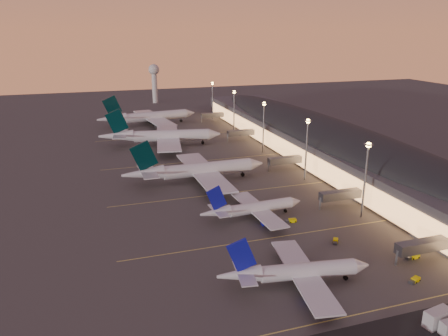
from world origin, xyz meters
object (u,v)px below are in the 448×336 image
airliner_wide_near (196,170)px  baggage_tug_d (335,241)px  baggage_tug_b (413,256)px  airliner_narrow_south (295,272)px  baggage_tug_a (415,280)px  airliner_wide_far (148,117)px  baggage_tug_c (291,221)px  catering_truck_a (439,318)px  airliner_narrow_north (252,208)px  radar_tower (154,77)px  airliner_wide_mid (161,136)px

airliner_wide_near → baggage_tug_d: airliner_wide_near is taller
baggage_tug_b → airliner_wide_near: bearing=113.4°
airliner_narrow_south → baggage_tug_a: (29.21, -8.13, -3.11)m
airliner_wide_far → baggage_tug_d: airliner_wide_far is taller
baggage_tug_c → catering_truck_a: bearing=-76.1°
baggage_tug_c → airliner_wide_far: bearing=104.8°
airliner_narrow_north → baggage_tug_c: size_ratio=9.56×
airliner_wide_far → baggage_tug_b: bearing=-86.1°
baggage_tug_d → baggage_tug_b: bearing=-97.7°
airliner_wide_near → baggage_tug_a: airliner_wide_near is taller
airliner_wide_near → baggage_tug_d: bearing=-69.4°
airliner_narrow_north → airliner_wide_near: size_ratio=0.61×
airliner_wide_near → baggage_tug_a: (33.06, -90.07, -4.47)m
airliner_narrow_south → radar_tower: (14.11, 290.00, 18.29)m
radar_tower → baggage_tug_b: bearing=-85.5°
airliner_wide_near → baggage_tug_c: 52.37m
airliner_narrow_north → baggage_tug_d: bearing=-58.2°
catering_truck_a → baggage_tug_a: bearing=55.8°
airliner_wide_near → catering_truck_a: size_ratio=8.47×
airliner_wide_mid → baggage_tug_a: 156.86m
airliner_narrow_north → baggage_tug_a: airliner_narrow_north is taller
airliner_wide_near → baggage_tug_c: (19.62, -48.35, -4.44)m
airliner_narrow_south → airliner_narrow_north: airliner_narrow_south is taller
baggage_tug_b → baggage_tug_d: baggage_tug_b is taller
airliner_narrow_north → airliner_wide_mid: size_ratio=0.56×
radar_tower → baggage_tug_d: 274.53m
airliner_narrow_south → baggage_tug_c: size_ratio=10.17×
airliner_wide_far → radar_tower: (19.57, 89.90, 16.45)m
airliner_wide_far → baggage_tug_b: 202.91m
airliner_wide_mid → baggage_tug_c: 113.24m
baggage_tug_d → baggage_tug_c: bearing=55.4°
radar_tower → baggage_tug_b: (22.90, -288.26, -21.32)m
catering_truck_a → baggage_tug_c: bearing=87.1°
baggage_tug_c → radar_tower: bearing=97.9°
airliner_narrow_north → radar_tower: radar_tower is taller
airliner_wide_mid → baggage_tug_a: size_ratio=17.63×
airliner_narrow_south → baggage_tug_b: (37.02, 1.74, -3.03)m
airliner_narrow_south → radar_tower: radar_tower is taller
airliner_narrow_north → baggage_tug_c: 13.33m
baggage_tug_d → airliner_wide_mid: bearing=48.8°
baggage_tug_a → catering_truck_a: catering_truck_a is taller
airliner_narrow_north → baggage_tug_b: bearing=-53.5°
baggage_tug_a → baggage_tug_c: 43.83m
airliner_narrow_north → baggage_tug_a: (24.34, -48.84, -2.90)m
airliner_narrow_south → airliner_wide_far: size_ratio=0.59×
airliner_wide_mid → airliner_wide_far: bearing=97.9°
airliner_narrow_north → radar_tower: bearing=84.9°
airliner_narrow_south → airliner_narrow_north: size_ratio=1.06×
airliner_wide_near → baggage_tug_d: 70.50m
airliner_wide_mid → airliner_wide_far: 55.70m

